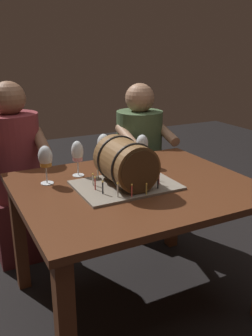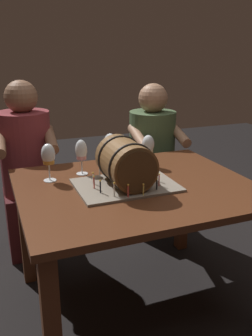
% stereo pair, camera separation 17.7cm
% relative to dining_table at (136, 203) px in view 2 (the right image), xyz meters
% --- Properties ---
extents(ground_plane, '(8.00, 8.00, 0.00)m').
position_rel_dining_table_xyz_m(ground_plane, '(0.00, 0.00, -0.62)').
color(ground_plane, black).
extents(dining_table, '(1.20, 0.99, 0.73)m').
position_rel_dining_table_xyz_m(dining_table, '(0.00, 0.00, 0.00)').
color(dining_table, '#562D19').
rests_on(dining_table, ground).
extents(barrel_cake, '(0.51, 0.36, 0.25)m').
position_rel_dining_table_xyz_m(barrel_cake, '(-0.06, -0.00, 0.22)').
color(barrel_cake, gray).
rests_on(barrel_cake, dining_table).
extents(wine_glass_red, '(0.08, 0.08, 0.19)m').
position_rel_dining_table_xyz_m(wine_glass_red, '(-0.01, 0.39, 0.23)').
color(wine_glass_red, white).
rests_on(wine_glass_red, dining_table).
extents(wine_glass_rose, '(0.07, 0.07, 0.20)m').
position_rel_dining_table_xyz_m(wine_glass_rose, '(-0.22, 0.26, 0.24)').
color(wine_glass_rose, white).
rests_on(wine_glass_rose, dining_table).
extents(wine_glass_white, '(0.07, 0.07, 0.19)m').
position_rel_dining_table_xyz_m(wine_glass_white, '(0.18, 0.26, 0.23)').
color(wine_glass_white, white).
rests_on(wine_glass_white, dining_table).
extents(wine_glass_amber, '(0.07, 0.07, 0.20)m').
position_rel_dining_table_xyz_m(wine_glass_amber, '(-0.41, 0.22, 0.24)').
color(wine_glass_amber, white).
rests_on(wine_glass_amber, dining_table).
extents(person_seated_left, '(0.40, 0.48, 1.21)m').
position_rel_dining_table_xyz_m(person_seated_left, '(-0.47, 0.79, -0.06)').
color(person_seated_left, '#4C1B1E').
rests_on(person_seated_left, ground).
extents(person_seated_right, '(0.41, 0.49, 1.15)m').
position_rel_dining_table_xyz_m(person_seated_right, '(0.47, 0.79, -0.08)').
color(person_seated_right, '#2A3A24').
rests_on(person_seated_right, ground).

